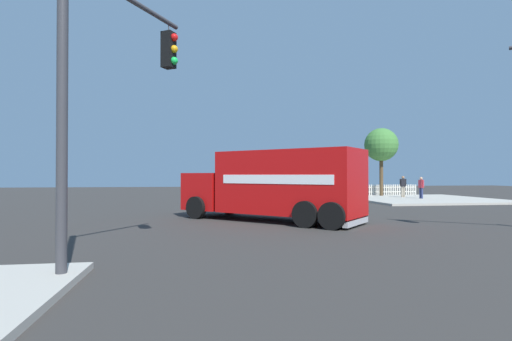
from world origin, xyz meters
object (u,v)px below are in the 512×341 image
object	(u,v)px
delivery_truck	(275,185)
shade_tree_near	(381,145)
pedestrian_near_corner	(421,186)
traffic_light_secondary	(108,74)
pedestrian_crossing	(403,185)

from	to	relation	value
delivery_truck	shade_tree_near	distance (m)	20.60
shade_tree_near	pedestrian_near_corner	bearing A→B (deg)	104.03
traffic_light_secondary	pedestrian_near_corner	xyz separation A→B (m)	(-19.05, -19.15, -3.03)
traffic_light_secondary	shade_tree_near	distance (m)	29.60
traffic_light_secondary	pedestrian_crossing	bearing A→B (deg)	-131.47
delivery_truck	traffic_light_secondary	bearing A→B (deg)	55.98
delivery_truck	traffic_light_secondary	xyz separation A→B (m)	(5.17, 7.66, 2.58)
pedestrian_near_corner	shade_tree_near	xyz separation A→B (m)	(1.09, -4.37, 3.51)
shade_tree_near	traffic_light_secondary	bearing A→B (deg)	52.63
delivery_truck	shade_tree_near	world-z (taller)	shade_tree_near
pedestrian_near_corner	delivery_truck	bearing A→B (deg)	39.62
traffic_light_secondary	shade_tree_near	xyz separation A→B (m)	(-17.96, -23.52, 0.48)
pedestrian_near_corner	shade_tree_near	bearing A→B (deg)	-75.97
traffic_light_secondary	pedestrian_near_corner	distance (m)	27.18
pedestrian_near_corner	pedestrian_crossing	size ratio (longest dim) A/B	0.96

